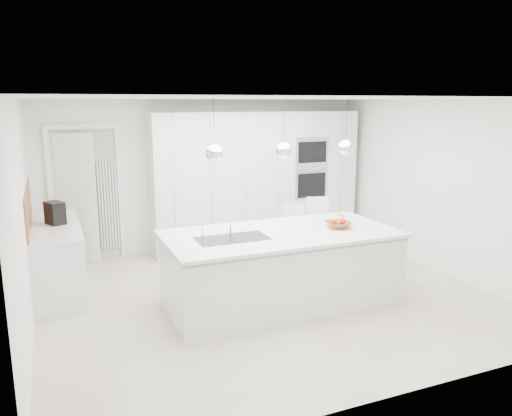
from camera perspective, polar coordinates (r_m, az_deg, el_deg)
name	(u,v)px	position (r m, az deg, el deg)	size (l,w,h in m)	color
floor	(265,295)	(6.57, 1.02, -9.94)	(5.50, 5.50, 0.00)	beige
wall_back	(206,174)	(8.52, -5.72, 3.84)	(5.50, 5.50, 0.00)	white
wall_left	(23,221)	(5.71, -25.11, -1.33)	(5.00, 5.00, 0.00)	white
ceiling	(266,98)	(6.09, 1.11, 12.44)	(5.50, 5.50, 0.00)	white
tall_cabinets	(256,180)	(8.53, 0.04, 3.22)	(3.60, 0.60, 2.30)	white
oven_stack	(312,168)	(8.61, 6.40, 4.58)	(0.62, 0.04, 1.05)	#A5A5A8
doorway_frame	(87,196)	(8.18, -18.79, 1.32)	(1.11, 0.08, 2.13)	white
hallway_door	(70,199)	(8.13, -20.51, 0.98)	(0.82, 0.04, 2.00)	white
radiator	(109,205)	(8.23, -16.48, 0.28)	(0.32, 0.04, 1.40)	white
left_base_cabinets	(57,260)	(7.07, -21.75, -5.51)	(0.60, 1.80, 0.86)	white
left_worktop	(55,226)	(6.95, -22.04, -1.97)	(0.62, 1.82, 0.04)	white
oak_backsplash	(28,208)	(6.90, -24.60, 0.02)	(0.02, 1.80, 0.50)	#945731
island_base	(282,270)	(6.20, 3.01, -7.07)	(2.80, 1.20, 0.86)	white
island_worktop	(281,234)	(6.11, 2.86, -2.94)	(2.84, 1.40, 0.04)	white
island_sink	(232,245)	(5.84, -2.72, -4.26)	(0.84, 0.44, 0.18)	#3F3F42
island_tap	(230,222)	(5.98, -2.95, -1.59)	(0.02, 0.02, 0.30)	white
pendant_left	(214,153)	(5.57, -4.78, 6.25)	(0.20, 0.20, 0.20)	white
pendant_mid	(284,150)	(5.88, 3.17, 6.59)	(0.20, 0.20, 0.20)	white
pendant_right	(346,148)	(6.30, 10.20, 6.78)	(0.20, 0.20, 0.20)	white
fruit_bowl	(338,225)	(6.38, 9.39, -1.89)	(0.32, 0.32, 0.08)	#945731
espresso_machine	(55,213)	(6.97, -21.99, -0.53)	(0.18, 0.27, 0.29)	black
bar_stool_left	(297,240)	(7.28, 4.70, -3.64)	(0.33, 0.45, 0.99)	white
bar_stool_right	(321,234)	(7.52, 7.48, -2.94)	(0.35, 0.48, 1.06)	white
apple_a	(342,222)	(6.41, 9.84, -1.54)	(0.08, 0.08, 0.08)	#AD2D10
apple_b	(334,222)	(6.35, 8.89, -1.65)	(0.08, 0.08, 0.08)	#AD2D10
apple_c	(334,223)	(6.34, 8.86, -1.73)	(0.07, 0.07, 0.07)	#AD2D10
banana_bunch	(338,218)	(6.38, 9.39, -1.13)	(0.23, 0.23, 0.03)	yellow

